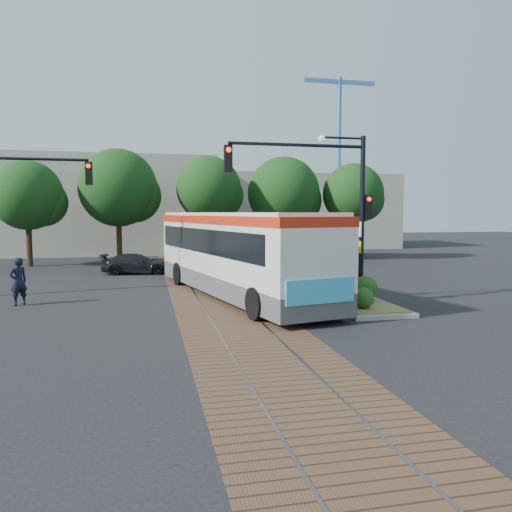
# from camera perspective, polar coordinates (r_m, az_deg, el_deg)

# --- Properties ---
(ground) EXTENTS (120.00, 120.00, 0.00)m
(ground) POSITION_cam_1_polar(r_m,az_deg,el_deg) (18.53, -3.83, -5.67)
(ground) COLOR black
(ground) RESTS_ON ground
(trackbed) EXTENTS (3.60, 40.00, 0.02)m
(trackbed) POSITION_cam_1_polar(r_m,az_deg,el_deg) (22.44, -5.37, -3.80)
(trackbed) COLOR #503625
(trackbed) RESTS_ON ground
(tree_row) EXTENTS (26.40, 5.60, 7.67)m
(tree_row) POSITION_cam_1_polar(r_m,az_deg,el_deg) (34.68, -5.98, 7.32)
(tree_row) COLOR #382314
(tree_row) RESTS_ON ground
(warehouses) EXTENTS (40.00, 13.00, 8.00)m
(warehouses) POSITION_cam_1_polar(r_m,az_deg,el_deg) (46.81, -9.80, 5.40)
(warehouses) COLOR #ADA899
(warehouses) RESTS_ON ground
(crane) EXTENTS (8.00, 0.50, 18.00)m
(crane) POSITION_cam_1_polar(r_m,az_deg,el_deg) (56.48, 9.43, 12.52)
(crane) COLOR #3F72B2
(crane) RESTS_ON ground
(city_bus) EXTENTS (5.45, 13.08, 3.43)m
(city_bus) POSITION_cam_1_polar(r_m,az_deg,el_deg) (20.45, -2.30, 0.74)
(city_bus) COLOR #4B4A4D
(city_bus) RESTS_ON ground
(traffic_island) EXTENTS (2.20, 5.20, 1.13)m
(traffic_island) POSITION_cam_1_polar(r_m,az_deg,el_deg) (18.95, 11.19, -4.51)
(traffic_island) COLOR gray
(traffic_island) RESTS_ON ground
(signal_pole_main) EXTENTS (5.49, 0.46, 6.00)m
(signal_pole_main) POSITION_cam_1_polar(r_m,az_deg,el_deg) (18.43, 8.53, 7.21)
(signal_pole_main) COLOR black
(signal_pole_main) RESTS_ON ground
(signal_pole_left) EXTENTS (4.99, 0.34, 6.00)m
(signal_pole_left) POSITION_cam_1_polar(r_m,az_deg,el_deg) (22.73, -26.98, 5.56)
(signal_pole_left) COLOR black
(signal_pole_left) RESTS_ON ground
(officer) EXTENTS (0.77, 0.74, 1.78)m
(officer) POSITION_cam_1_polar(r_m,az_deg,el_deg) (20.41, -25.52, -2.64)
(officer) COLOR black
(officer) RESTS_ON ground
(parked_car) EXTENTS (4.06, 2.07, 1.13)m
(parked_car) POSITION_cam_1_polar(r_m,az_deg,el_deg) (28.72, -13.46, -0.86)
(parked_car) COLOR black
(parked_car) RESTS_ON ground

